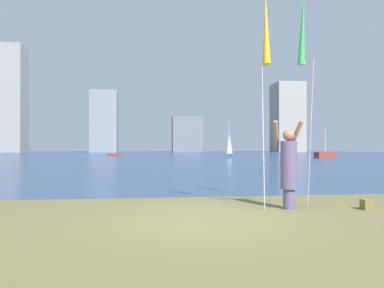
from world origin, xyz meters
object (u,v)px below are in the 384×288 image
object	(u,v)px
sailboat_0	(229,146)
sailboat_6	(114,154)
kite_flag_left	(266,32)
sailboat_3	(325,155)
kite_flag_right	(303,33)
person	(289,165)
bag	(366,204)

from	to	relation	value
sailboat_0	sailboat_6	bearing A→B (deg)	140.50
kite_flag_left	sailboat_3	bearing A→B (deg)	61.89
kite_flag_left	kite_flag_right	size ratio (longest dim) A/B	0.95
person	sailboat_3	world-z (taller)	sailboat_3
person	bag	size ratio (longest dim) A/B	8.71
kite_flag_left	sailboat_3	distance (m)	41.71
kite_flag_left	bag	xyz separation A→B (m)	(2.06, -0.16, -3.50)
bag	sailboat_6	xyz separation A→B (m)	(-9.07, 50.81, 0.13)
person	kite_flag_left	xyz separation A→B (m)	(-0.51, -0.11, 2.70)
kite_flag_right	sailboat_3	bearing A→B (deg)	62.80
kite_flag_left	sailboat_0	size ratio (longest dim) A/B	0.93
kite_flag_left	sailboat_6	xyz separation A→B (m)	(-7.00, 50.65, -3.37)
bag	sailboat_6	world-z (taller)	sailboat_6
kite_flag_left	sailboat_6	world-z (taller)	kite_flag_left
person	sailboat_3	xyz separation A→B (m)	(19.08, 36.57, -0.54)
person	sailboat_6	size ratio (longest dim) A/B	0.45
kite_flag_right	kite_flag_left	bearing A→B (deg)	-151.37
kite_flag_left	sailboat_3	world-z (taller)	kite_flag_left
bag	sailboat_3	size ratio (longest dim) A/B	0.06
kite_flag_right	sailboat_6	xyz separation A→B (m)	(-8.03, 50.09, -3.57)
sailboat_0	sailboat_3	size ratio (longest dim) A/B	1.30
kite_flag_left	sailboat_6	bearing A→B (deg)	97.87
sailboat_3	sailboat_6	bearing A→B (deg)	152.29
bag	kite_flag_right	bearing A→B (deg)	145.12
kite_flag_right	person	bearing A→B (deg)	-138.58
kite_flag_right	sailboat_0	xyz separation A→B (m)	(6.88, 37.80, -2.31)
bag	sailboat_6	distance (m)	51.61
sailboat_3	kite_flag_left	bearing A→B (deg)	-118.11
kite_flag_left	sailboat_0	xyz separation A→B (m)	(7.90, 38.36, -2.12)
sailboat_3	sailboat_0	bearing A→B (deg)	171.80
kite_flag_left	bag	size ratio (longest dim) A/B	21.14
person	kite_flag_right	xyz separation A→B (m)	(0.51, 0.45, 2.90)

